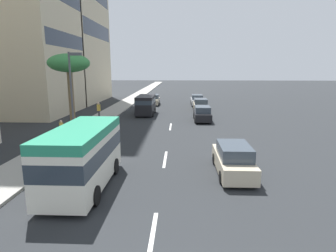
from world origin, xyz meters
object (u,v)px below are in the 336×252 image
Objects in this scene: car_sixth at (202,114)px; pedestrian_near_lamp at (62,129)px; car_fifth at (153,100)px; pedestrian_mid_block at (99,110)px; car_lead at (200,105)px; palm_tree at (69,65)px; street_lamp at (73,88)px; car_second at (233,160)px; van_third at (146,104)px; car_fourth at (197,100)px; minibus_seventh at (83,155)px.

pedestrian_near_lamp reaches higher than car_sixth.
pedestrian_mid_block is (-13.36, 4.71, 0.41)m from car_fifth.
palm_tree reaches higher than car_lead.
car_fifth is 0.63× the size of street_lamp.
car_second is at bearing -41.91° from pedestrian_mid_block.
van_third reaches higher than car_fourth.
minibus_seventh reaches higher than car_lead.
street_lamp is (-23.71, 3.40, 3.47)m from car_fifth.
minibus_seventh is at bearing -1.01° from van_third.
street_lamp is (-10.35, -1.31, 3.06)m from pedestrian_mid_block.
palm_tree is (-7.04, 0.17, 4.68)m from pedestrian_mid_block.
car_fifth is 23.23m from pedestrian_near_lamp.
car_fourth is at bearing -0.86° from car_sixth.
car_lead is 19.26m from palm_tree.
pedestrian_mid_block is at bearing 137.81° from pedestrian_near_lamp.
car_lead is at bearing -178.75° from car_fourth.
car_second is at bearing 105.51° from minibus_seventh.
street_lamp is at bearing 136.18° from car_sixth.
pedestrian_near_lamp is (-16.63, 11.87, 0.23)m from car_lead.
pedestrian_mid_block is 0.28× the size of street_lamp.
palm_tree is (-10.92, 4.89, 4.51)m from van_third.
minibus_seventh reaches higher than van_third.
van_third reaches higher than car_sixth.
car_sixth is at bearing 88.31° from pedestrian_near_lamp.
car_second is at bearing -115.60° from street_lamp.
pedestrian_mid_block is (-0.12, 11.36, 0.41)m from car_sixth.
car_fifth is 2.60× the size of pedestrian_near_lamp.
street_lamp is at bearing -156.06° from palm_tree.
street_lamp reaches higher than car_sixth.
pedestrian_mid_block is (-7.28, 11.68, 0.39)m from car_lead.
car_second reaches higher than car_sixth.
car_lead is 20.43m from pedestrian_near_lamp.
car_fifth is at bearing 179.33° from minibus_seventh.
van_third is (19.27, 7.10, 0.55)m from car_second.
car_fifth is 14.17m from pedestrian_mid_block.
car_second is 19.41m from pedestrian_mid_block.
minibus_seventh reaches higher than pedestrian_mid_block.
minibus_seventh is (-2.07, 7.47, 0.83)m from car_second.
pedestrian_near_lamp is 0.24× the size of palm_tree.
car_sixth is 14.49m from palm_tree.
car_sixth is 2.46× the size of pedestrian_mid_block.
car_sixth is 0.73× the size of minibus_seventh.
car_second is 0.75× the size of minibus_seventh.
car_lead is 2.53× the size of pedestrian_mid_block.
palm_tree is at bearing -156.58° from minibus_seventh.
pedestrian_near_lamp is at bearing -150.81° from minibus_seventh.
street_lamp is (-3.32, -1.47, -1.62)m from palm_tree.
street_lamp reaches higher than pedestrian_near_lamp.
car_fourth is at bearing 0.55° from car_second.
car_second is at bearing -179.45° from car_fourth.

